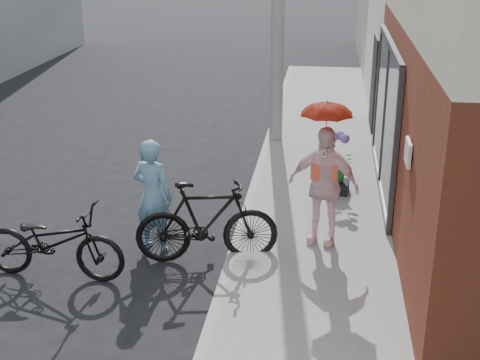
% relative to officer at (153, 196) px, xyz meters
% --- Properties ---
extents(ground, '(80.00, 80.00, 0.00)m').
position_rel_officer_xyz_m(ground, '(0.21, -0.78, -0.83)').
color(ground, black).
rests_on(ground, ground).
extents(sidewalk, '(2.20, 24.00, 0.12)m').
position_rel_officer_xyz_m(sidewalk, '(2.31, 1.22, -0.77)').
color(sidewalk, gray).
rests_on(sidewalk, ground).
extents(curb, '(0.12, 24.00, 0.12)m').
position_rel_officer_xyz_m(curb, '(1.15, 1.22, -0.77)').
color(curb, '#9E9E99').
rests_on(curb, ground).
extents(officer, '(0.70, 0.57, 1.67)m').
position_rel_officer_xyz_m(officer, '(0.00, 0.00, 0.00)').
color(officer, '#6896BA').
rests_on(officer, ground).
extents(bike_left, '(1.98, 0.75, 1.03)m').
position_rel_officer_xyz_m(bike_left, '(-1.11, -0.96, -0.32)').
color(bike_left, black).
rests_on(bike_left, ground).
extents(bike_right, '(2.04, 0.93, 1.18)m').
position_rel_officer_xyz_m(bike_right, '(0.81, -0.25, -0.24)').
color(bike_right, black).
rests_on(bike_right, ground).
extents(kimono_woman, '(1.09, 0.68, 1.72)m').
position_rel_officer_xyz_m(kimono_woman, '(2.37, 0.34, 0.15)').
color(kimono_woman, '#FFD5DF').
rests_on(kimono_woman, sidewalk).
extents(parasol, '(0.70, 0.70, 0.62)m').
position_rel_officer_xyz_m(parasol, '(2.37, 0.34, 1.32)').
color(parasol, red).
rests_on(parasol, kimono_woman).
extents(planter, '(0.42, 0.42, 0.20)m').
position_rel_officer_xyz_m(planter, '(2.61, 2.29, -0.61)').
color(planter, black).
rests_on(planter, sidewalk).
extents(potted_plant, '(0.50, 0.43, 0.56)m').
position_rel_officer_xyz_m(potted_plant, '(2.61, 2.29, -0.23)').
color(potted_plant, '#2E712D').
rests_on(potted_plant, planter).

